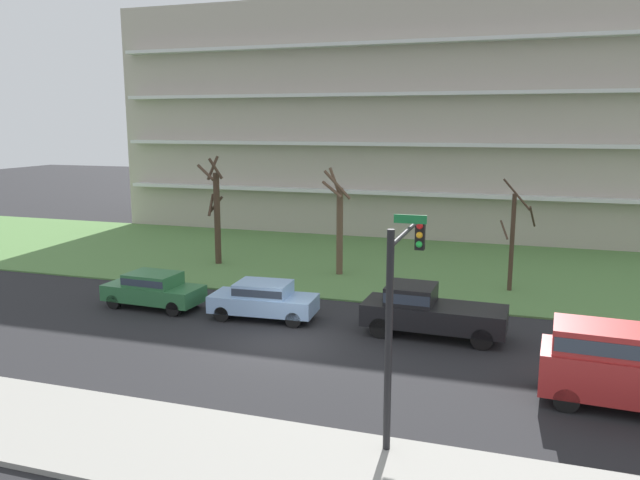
% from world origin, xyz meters
% --- Properties ---
extents(ground, '(160.00, 160.00, 0.00)m').
position_xyz_m(ground, '(0.00, 0.00, 0.00)').
color(ground, '#232326').
extents(sidewalk_curb_near, '(80.00, 4.00, 0.15)m').
position_xyz_m(sidewalk_curb_near, '(0.00, -8.00, 0.07)').
color(sidewalk_curb_near, '#99968E').
rests_on(sidewalk_curb_near, ground).
extents(grass_lawn_strip, '(80.00, 16.00, 0.08)m').
position_xyz_m(grass_lawn_strip, '(0.00, 14.00, 0.04)').
color(grass_lawn_strip, '#547F42').
rests_on(grass_lawn_strip, ground).
extents(apartment_building, '(43.19, 11.63, 16.62)m').
position_xyz_m(apartment_building, '(0.00, 27.34, 8.31)').
color(apartment_building, '#B2A899').
rests_on(apartment_building, ground).
extents(tree_far_left, '(1.55, 1.67, 6.24)m').
position_xyz_m(tree_far_left, '(-8.31, 11.02, 3.08)').
color(tree_far_left, '#423023').
rests_on(tree_far_left, ground).
extents(tree_left, '(1.68, 1.09, 5.80)m').
position_xyz_m(tree_left, '(-0.91, 10.63, 2.81)').
color(tree_left, brown).
rests_on(tree_left, ground).
extents(tree_center, '(1.66, 1.76, 5.55)m').
position_xyz_m(tree_center, '(7.94, 10.00, 2.67)').
color(tree_center, '#423023').
rests_on(tree_center, ground).
extents(pickup_black_near_left, '(5.46, 2.17, 1.95)m').
position_xyz_m(pickup_black_near_left, '(5.00, 2.51, 1.02)').
color(pickup_black_near_left, black).
rests_on(pickup_black_near_left, ground).
extents(sedan_green_center_left, '(4.48, 2.01, 1.57)m').
position_xyz_m(sedan_green_center_left, '(-7.09, 2.50, 0.87)').
color(sedan_green_center_left, '#2D6B3D').
rests_on(sedan_green_center_left, ground).
extents(van_red_center_right, '(5.31, 2.30, 2.36)m').
position_xyz_m(van_red_center_right, '(11.56, -2.00, 1.40)').
color(van_red_center_right, '#B22828').
rests_on(van_red_center_right, ground).
extents(sedan_blue_near_right, '(4.50, 2.06, 1.57)m').
position_xyz_m(sedan_blue_near_right, '(-1.82, 2.50, 0.87)').
color(sedan_blue_near_right, '#8CB2E0').
rests_on(sedan_blue_near_right, ground).
extents(traffic_signal_mast, '(0.90, 4.87, 5.65)m').
position_xyz_m(traffic_signal_mast, '(5.32, -4.89, 3.88)').
color(traffic_signal_mast, black).
rests_on(traffic_signal_mast, ground).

